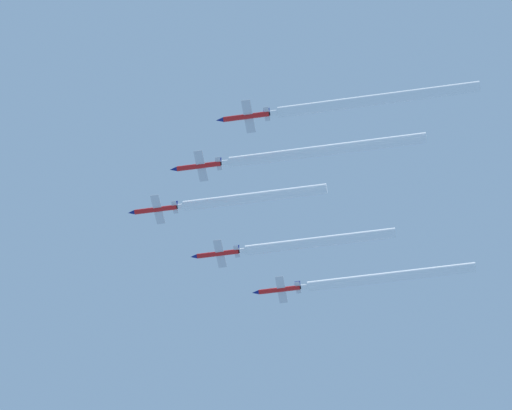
{
  "coord_description": "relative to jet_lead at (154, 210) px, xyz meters",
  "views": [
    {
      "loc": [
        -159.37,
        -39.84,
        2.63
      ],
      "look_at": [
        -0.03,
        -15.63,
        222.87
      ],
      "focal_mm": 84.02,
      "sensor_mm": 36.0,
      "label": 1
    }
  ],
  "objects": [
    {
      "name": "jet_right_wingman",
      "position": [
        13.24,
        -12.38,
        -2.3
      ],
      "size": [
        8.33,
        12.13,
        2.91
      ],
      "color": "red"
    },
    {
      "name": "smoke_trail_lead",
      "position": [
        0.0,
        -22.86,
        -0.03
      ],
      "size": [
        2.34,
        34.63,
        2.34
      ],
      "color": "white"
    },
    {
      "name": "jet_left_wingman",
      "position": [
        -11.66,
        -12.31,
        -1.77
      ],
      "size": [
        8.33,
        12.13,
        2.91
      ],
      "color": "red"
    },
    {
      "name": "smoke_trail_outer_left",
      "position": [
        -24.2,
        -52.95,
        -3.86
      ],
      "size": [
        2.34,
        44.77,
        2.34
      ],
      "color": "white"
    },
    {
      "name": "smoke_trail_right_wingman",
      "position": [
        13.24,
        -36.24,
        -2.33
      ],
      "size": [
        2.34,
        36.63,
        2.34
      ],
      "color": "white"
    },
    {
      "name": "jet_outer_left",
      "position": [
        -24.2,
        -25.02,
        -3.83
      ],
      "size": [
        8.33,
        12.13,
        2.91
      ],
      "color": "red"
    },
    {
      "name": "smoke_trail_outer_right",
      "position": [
        25.11,
        -51.59,
        -3.84
      ],
      "size": [
        2.34,
        41.47,
        2.34
      ],
      "color": "white"
    },
    {
      "name": "jet_outer_right",
      "position": [
        25.11,
        -25.31,
        -3.81
      ],
      "size": [
        8.33,
        12.13,
        2.91
      ],
      "color": "red"
    },
    {
      "name": "jet_lead",
      "position": [
        0.0,
        0.0,
        0.0
      ],
      "size": [
        8.33,
        12.13,
        2.91
      ],
      "color": "red"
    },
    {
      "name": "smoke_trail_left_wingman",
      "position": [
        -11.66,
        -40.64,
        -1.79
      ],
      "size": [
        2.34,
        45.59,
        2.34
      ],
      "color": "white"
    }
  ]
}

